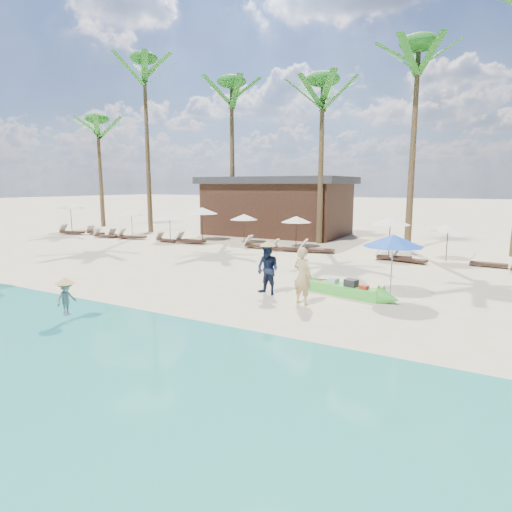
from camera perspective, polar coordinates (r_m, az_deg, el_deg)
The scene contains 34 objects.
ground at distance 13.79m, azimuth 0.22°, elevation -6.17°, with size 240.00×240.00×0.00m, color beige.
wet_sand_strip at distance 9.95m, azimuth -14.23°, elevation -12.74°, with size 240.00×4.50×0.01m, color tan.
green_canoe at distance 14.96m, azimuth 11.33°, elevation -4.33°, with size 4.56×1.33×0.59m.
tourist at distance 13.43m, azimuth 6.21°, elevation -2.65°, with size 0.66×0.44×1.82m, color tan.
vendor_green at distance 14.57m, azimuth 1.58°, elevation -1.80°, with size 0.85×0.66×1.74m, color #141E39.
vendor_yellow at distance 12.84m, azimuth -23.98°, elevation -5.17°, with size 0.61×0.35×0.94m, color gray.
blue_umbrella at distance 14.71m, azimuth 17.80°, elevation 1.99°, with size 1.97×1.97×2.12m.
resort_parasol_0 at distance 37.84m, azimuth -23.52°, elevation 6.17°, with size 2.22×2.22×2.29m.
lounger_0_left at distance 35.57m, azimuth -23.47°, elevation 3.04°, with size 2.07×0.98×0.68m.
lounger_0_right at distance 34.58m, azimuth -20.70°, elevation 3.01°, with size 1.88×0.90×0.61m.
resort_parasol_1 at distance 33.52m, azimuth -16.28°, elevation 5.52°, with size 1.77×1.77×1.82m.
lounger_1_left at distance 32.34m, azimuth -19.55°, elevation 2.65°, with size 1.77×0.89×0.58m.
lounger_1_right at distance 32.23m, azimuth -17.97°, elevation 2.71°, with size 1.73×0.68×0.57m.
resort_parasol_2 at distance 29.11m, azimuth -11.44°, elevation 5.27°, with size 1.82×1.82×1.87m.
lounger_2_left at distance 30.99m, azimuth -16.37°, elevation 2.59°, with size 2.03×1.17×0.66m.
resort_parasol_3 at distance 29.02m, azimuth -7.22°, elevation 6.02°, with size 2.17×2.17×2.24m.
lounger_3_left at distance 28.74m, azimuth -11.88°, elevation 2.20°, with size 1.71×0.61×0.57m.
lounger_3_right at distance 27.83m, azimuth -8.91°, elevation 2.13°, with size 2.04×0.81×0.67m.
resort_parasol_4 at distance 27.49m, azimuth -1.60°, elevation 5.22°, with size 1.82×1.82×1.88m.
lounger_4_left at distance 25.37m, azimuth 0.37°, elevation 1.54°, with size 2.02×0.84×0.67m.
lounger_4_right at distance 24.33m, azimuth 3.88°, elevation 1.11°, with size 1.77×0.74×0.58m.
resort_parasol_5 at distance 25.61m, azimuth 5.40°, elevation 4.89°, with size 1.83×1.83×1.88m.
lounger_5_left at distance 23.95m, azimuth 7.90°, elevation 0.96°, with size 1.97×0.89×0.65m.
resort_parasol_6 at distance 23.25m, azimuth 17.49°, elevation 4.48°, with size 2.02×2.02×2.08m.
lounger_6_left at distance 22.39m, azimuth 17.59°, elevation -0.02°, with size 1.85×0.83×0.61m.
lounger_6_right at distance 21.98m, azimuth 19.48°, elevation -0.31°, with size 1.77×0.84×0.58m.
resort_parasol_7 at distance 23.06m, azimuth 24.25°, elevation 3.49°, with size 1.78×1.78×1.83m.
lounger_7_left at distance 22.31m, azimuth 28.30°, elevation -0.79°, with size 1.66×0.61×0.55m.
palm_0 at distance 41.45m, azimuth -20.31°, elevation 14.97°, with size 2.08×2.08×9.90m.
palm_1 at distance 35.88m, azimuth -14.57°, elevation 20.58°, with size 2.08×2.08×13.60m.
palm_2 at distance 32.06m, azimuth -3.26°, elevation 19.25°, with size 2.08×2.08×11.33m.
palm_3 at distance 28.11m, azimuth 8.84°, elevation 19.30°, with size 2.08×2.08×10.52m.
palm_4 at distance 26.62m, azimuth 20.68°, elevation 21.32°, with size 2.08×2.08×11.70m.
pavilion_west at distance 32.54m, azimuth 2.83°, elevation 6.75°, with size 10.80×6.60×4.30m.
Camera 1 is at (6.43, -11.62, 3.71)m, focal length 30.00 mm.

